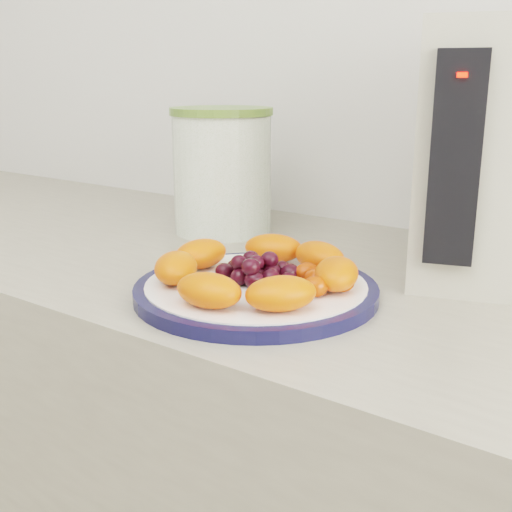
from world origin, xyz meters
The scene contains 8 objects.
plate_rim centered at (-0.07, 1.07, 0.91)m, with size 0.29×0.29×0.01m, color #111337.
plate_face centered at (-0.07, 1.07, 0.91)m, with size 0.26×0.26×0.02m, color white.
canister centered at (-0.31, 1.30, 1.00)m, with size 0.16×0.16×0.19m, color #42671A.
canister_lid centered at (-0.31, 1.30, 1.10)m, with size 0.17×0.17×0.01m, color olive.
appliance_body centered at (0.11, 1.33, 1.06)m, with size 0.18×0.25×0.32m, color #AFAB98.
appliance_panel centered at (0.11, 1.19, 1.06)m, with size 0.05×0.02×0.23m, color black.
appliance_led centered at (0.11, 1.18, 1.15)m, with size 0.01×0.01×0.01m, color #FF0C05.
fruit_plate centered at (-0.07, 1.07, 0.93)m, with size 0.25×0.25×0.04m.
Camera 1 is at (0.35, 0.49, 1.15)m, focal length 45.00 mm.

